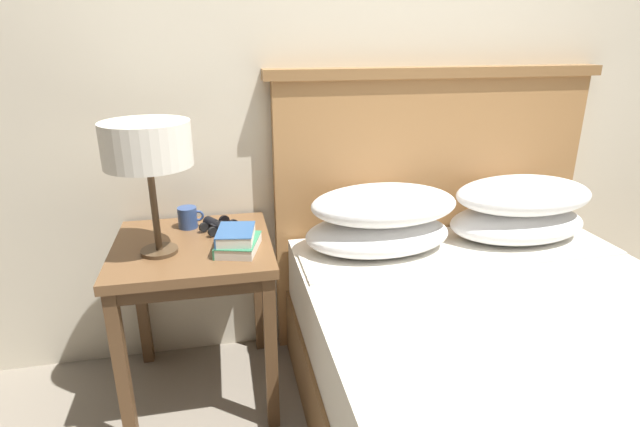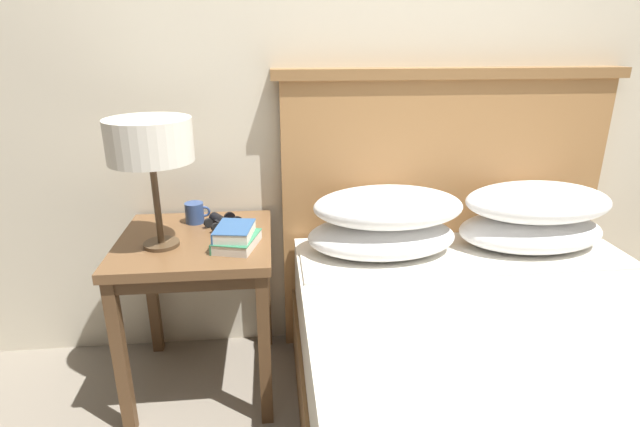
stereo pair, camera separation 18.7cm
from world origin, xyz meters
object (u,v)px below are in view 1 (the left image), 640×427
bed (518,368)px  binoculars_pair (219,226)px  book_on_nightstand (238,245)px  book_stacked_on_top (235,235)px  nightstand (194,264)px  table_lamp (147,147)px  coffee_mug (188,217)px

bed → binoculars_pair: bed is taller
bed → book_on_nightstand: bed is taller
bed → book_stacked_on_top: (-0.91, 0.44, 0.39)m
nightstand → bed: 1.21m
table_lamp → book_on_nightstand: 0.46m
book_stacked_on_top → coffee_mug: (-0.18, 0.26, -0.02)m
book_on_nightstand → coffee_mug: (-0.18, 0.27, 0.02)m
book_stacked_on_top → coffee_mug: coffee_mug is taller
book_on_nightstand → coffee_mug: size_ratio=2.13×
nightstand → table_lamp: table_lamp is taller
bed → nightstand: bearing=153.3°
book_stacked_on_top → binoculars_pair: bearing=106.2°
book_on_nightstand → table_lamp: bearing=172.8°
table_lamp → binoculars_pair: bearing=37.5°
bed → binoculars_pair: 1.20m
nightstand → book_stacked_on_top: size_ratio=3.54×
nightstand → table_lamp: size_ratio=1.42×
book_stacked_on_top → coffee_mug: 0.32m
nightstand → book_on_nightstand: 0.22m
bed → book_on_nightstand: (-0.90, 0.44, 0.35)m
table_lamp → book_stacked_on_top: (0.27, -0.03, -0.32)m
bed → table_lamp: (-1.17, 0.47, 0.71)m
book_stacked_on_top → binoculars_pair: size_ratio=1.19×
bed → binoculars_pair: bearing=146.6°
nightstand → coffee_mug: (-0.02, 0.17, 0.13)m
nightstand → binoculars_pair: (0.10, 0.10, 0.11)m
book_on_nightstand → book_stacked_on_top: bearing=162.2°
book_stacked_on_top → table_lamp: bearing=173.0°
table_lamp → book_on_nightstand: table_lamp is taller
bed → table_lamp: bearing=158.2°
bed → coffee_mug: 1.34m
book_on_nightstand → bed: bearing=-25.9°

